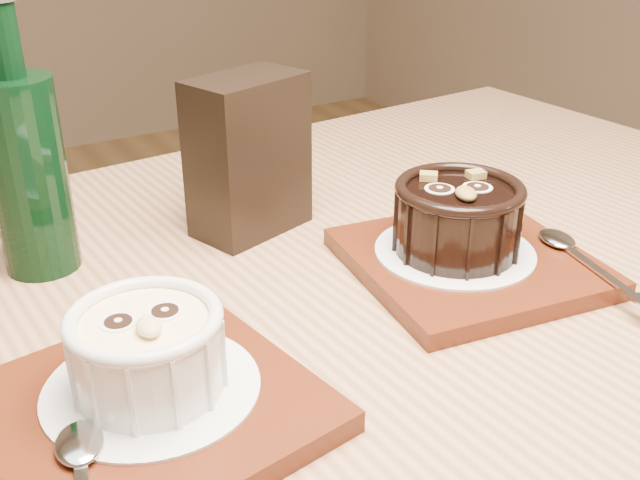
# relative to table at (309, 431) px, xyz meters

# --- Properties ---
(table) EXTENTS (1.25, 0.88, 0.75)m
(table) POSITION_rel_table_xyz_m (0.00, 0.00, 0.00)
(table) COLOR #91623F
(table) RESTS_ON ground
(tray_left) EXTENTS (0.20, 0.20, 0.01)m
(tray_left) POSITION_rel_table_xyz_m (-0.13, -0.03, 0.10)
(tray_left) COLOR #55200E
(tray_left) RESTS_ON table
(doily_left) EXTENTS (0.13, 0.13, 0.00)m
(doily_left) POSITION_rel_table_xyz_m (-0.12, -0.03, 0.11)
(doily_left) COLOR white
(doily_left) RESTS_ON tray_left
(ramekin_white) EXTENTS (0.09, 0.09, 0.05)m
(ramekin_white) POSITION_rel_table_xyz_m (-0.12, -0.03, 0.14)
(ramekin_white) COLOR white
(ramekin_white) RESTS_ON doily_left
(tray_right) EXTENTS (0.20, 0.20, 0.01)m
(tray_right) POSITION_rel_table_xyz_m (0.16, 0.01, 0.10)
(tray_right) COLOR #55200E
(tray_right) RESTS_ON table
(doily_right) EXTENTS (0.13, 0.13, 0.00)m
(doily_right) POSITION_rel_table_xyz_m (0.15, 0.02, 0.11)
(doily_right) COLOR white
(doily_right) RESTS_ON tray_right
(ramekin_dark) EXTENTS (0.10, 0.10, 0.06)m
(ramekin_dark) POSITION_rel_table_xyz_m (0.15, 0.02, 0.14)
(ramekin_dark) COLOR black
(ramekin_dark) RESTS_ON doily_right
(spoon_right) EXTENTS (0.06, 0.14, 0.01)m
(spoon_right) POSITION_rel_table_xyz_m (0.23, -0.04, 0.11)
(spoon_right) COLOR silver
(spoon_right) RESTS_ON tray_right
(condiment_stand) EXTENTS (0.11, 0.09, 0.14)m
(condiment_stand) POSITION_rel_table_xyz_m (0.04, 0.18, 0.16)
(condiment_stand) COLOR black
(condiment_stand) RESTS_ON table
(green_bottle) EXTENTS (0.06, 0.06, 0.22)m
(green_bottle) POSITION_rel_table_xyz_m (-0.14, 0.20, 0.18)
(green_bottle) COLOR black
(green_bottle) RESTS_ON table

